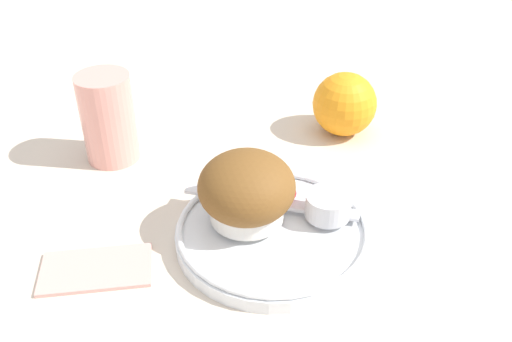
{
  "coord_description": "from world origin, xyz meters",
  "views": [
    {
      "loc": [
        -0.06,
        -0.43,
        0.38
      ],
      "look_at": [
        -0.0,
        0.03,
        0.06
      ],
      "focal_mm": 40.0,
      "sensor_mm": 36.0,
      "label": 1
    }
  ],
  "objects_px": {
    "butter_knife": "(270,202)",
    "orange_fruit": "(345,104)",
    "juice_glass": "(108,118)",
    "muffin": "(247,193)"
  },
  "relations": [
    {
      "from": "muffin",
      "to": "juice_glass",
      "type": "distance_m",
      "value": 0.22
    },
    {
      "from": "butter_knife",
      "to": "juice_glass",
      "type": "xyz_separation_m",
      "value": [
        -0.17,
        0.14,
        0.03
      ]
    },
    {
      "from": "orange_fruit",
      "to": "muffin",
      "type": "bearing_deg",
      "value": -128.46
    },
    {
      "from": "butter_knife",
      "to": "orange_fruit",
      "type": "xyz_separation_m",
      "value": [
        0.12,
        0.16,
        0.02
      ]
    },
    {
      "from": "orange_fruit",
      "to": "juice_glass",
      "type": "bearing_deg",
      "value": -176.07
    },
    {
      "from": "orange_fruit",
      "to": "juice_glass",
      "type": "relative_size",
      "value": 0.75
    },
    {
      "from": "muffin",
      "to": "juice_glass",
      "type": "xyz_separation_m",
      "value": [
        -0.14,
        0.16,
        0.0
      ]
    },
    {
      "from": "muffin",
      "to": "orange_fruit",
      "type": "distance_m",
      "value": 0.24
    },
    {
      "from": "muffin",
      "to": "butter_knife",
      "type": "xyz_separation_m",
      "value": [
        0.03,
        0.02,
        -0.03
      ]
    },
    {
      "from": "butter_knife",
      "to": "juice_glass",
      "type": "height_order",
      "value": "juice_glass"
    }
  ]
}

